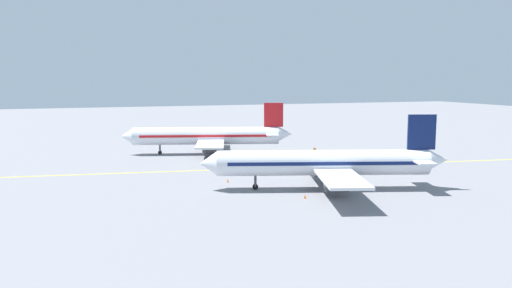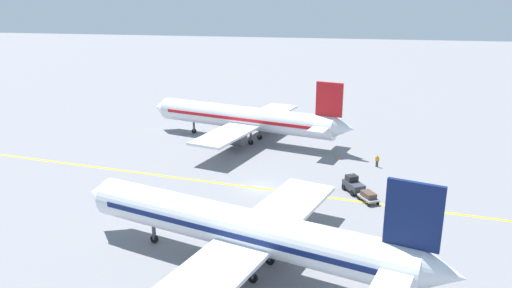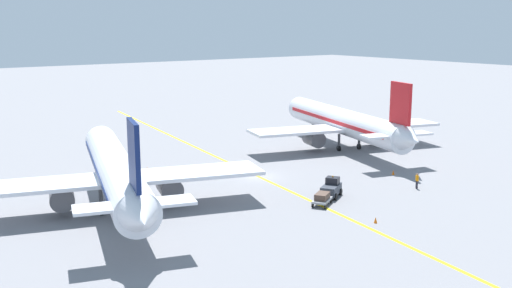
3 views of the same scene
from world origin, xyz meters
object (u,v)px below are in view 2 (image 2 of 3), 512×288
traffic_cone_mid_apron (429,203)px  traffic_cone_by_wingtip (173,287)px  airplane_adjacent_stand (246,119)px  traffic_cone_near_nose (155,212)px  baggage_cart_trailing (368,196)px  airplane_at_gate (246,230)px  baggage_tug_dark (353,185)px  traffic_cone_far_edge (337,157)px  ground_crew_worker (377,161)px

traffic_cone_mid_apron → traffic_cone_by_wingtip: 31.01m
traffic_cone_by_wingtip → airplane_adjacent_stand: bearing=3.7°
traffic_cone_near_nose → traffic_cone_mid_apron: 30.52m
baggage_cart_trailing → traffic_cone_mid_apron: baggage_cart_trailing is taller
baggage_cart_trailing → traffic_cone_near_nose: bearing=108.5°
traffic_cone_by_wingtip → airplane_at_gate: bearing=-50.8°
baggage_tug_dark → traffic_cone_near_nose: (-10.44, 21.02, -0.63)m
baggage_tug_dark → traffic_cone_by_wingtip: 27.63m
baggage_cart_trailing → traffic_cone_by_wingtip: baggage_cart_trailing is taller
traffic_cone_far_edge → airplane_at_gate: bearing=168.0°
traffic_cone_far_edge → traffic_cone_near_nose: bearing=140.5°
airplane_at_gate → traffic_cone_far_edge: bearing=-12.0°
baggage_cart_trailing → traffic_cone_near_nose: 23.98m
ground_crew_worker → traffic_cone_mid_apron: bearing=-156.4°
airplane_at_gate → traffic_cone_near_nose: airplane_at_gate is taller
traffic_cone_mid_apron → traffic_cone_by_wingtip: same height
baggage_cart_trailing → traffic_cone_by_wingtip: bearing=142.5°
airplane_at_gate → ground_crew_worker: bearing=-22.9°
ground_crew_worker → airplane_at_gate: bearing=157.1°
baggage_tug_dark → traffic_cone_near_nose: size_ratio=6.08×
baggage_tug_dark → traffic_cone_by_wingtip: size_ratio=6.08×
baggage_cart_trailing → traffic_cone_mid_apron: bearing=-87.7°
ground_crew_worker → traffic_cone_far_edge: 6.15m
airplane_adjacent_stand → airplane_at_gate: bearing=-168.2°
airplane_adjacent_stand → traffic_cone_by_wingtip: size_ratio=63.59×
traffic_cone_near_nose → baggage_tug_dark: bearing=-63.6°
baggage_cart_trailing → traffic_cone_near_nose: baggage_cart_trailing is taller
airplane_at_gate → traffic_cone_far_edge: size_ratio=63.30×
airplane_adjacent_stand → traffic_cone_mid_apron: 33.06m
traffic_cone_mid_apron → traffic_cone_far_edge: size_ratio=1.00×
baggage_cart_trailing → ground_crew_worker: (12.39, -1.46, 0.15)m
traffic_cone_mid_apron → traffic_cone_far_edge: same height
traffic_cone_far_edge → traffic_cone_by_wingtip: bearing=161.6°
airplane_at_gate → traffic_cone_near_nose: 15.33m
airplane_at_gate → baggage_tug_dark: airplane_at_gate is taller
traffic_cone_near_nose → traffic_cone_far_edge: size_ratio=1.00×
baggage_tug_dark → traffic_cone_by_wingtip: baggage_tug_dark is taller
airplane_at_gate → baggage_cart_trailing: 20.02m
ground_crew_worker → traffic_cone_mid_apron: size_ratio=3.05×
airplane_at_gate → ground_crew_worker: airplane_at_gate is taller
traffic_cone_far_edge → traffic_cone_mid_apron: bearing=-143.6°
airplane_at_gate → traffic_cone_mid_apron: airplane_at_gate is taller
traffic_cone_near_nose → baggage_cart_trailing: bearing=-71.5°
traffic_cone_by_wingtip → baggage_tug_dark: bearing=-31.1°
airplane_at_gate → baggage_cart_trailing: size_ratio=11.81×
ground_crew_worker → traffic_cone_far_edge: bearing=64.9°
airplane_adjacent_stand → traffic_cone_far_edge: size_ratio=63.59×
airplane_at_gate → traffic_cone_mid_apron: size_ratio=63.30×
airplane_adjacent_stand → traffic_cone_by_wingtip: 42.18m
traffic_cone_mid_apron → traffic_cone_by_wingtip: (-21.10, 22.73, 0.00)m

